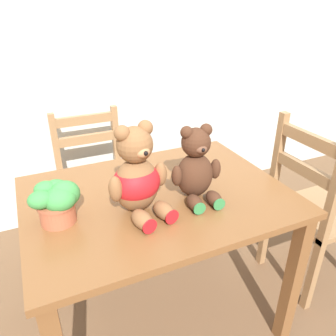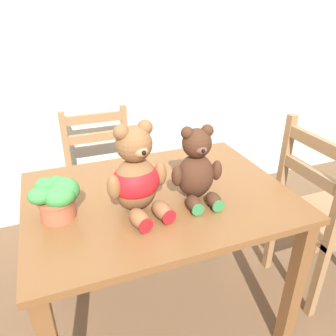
{
  "view_description": "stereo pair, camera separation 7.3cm",
  "coord_description": "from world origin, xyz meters",
  "px_view_note": "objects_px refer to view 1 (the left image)",
  "views": [
    {
      "loc": [
        -0.47,
        -0.72,
        1.52
      ],
      "look_at": [
        0.02,
        0.35,
        0.93
      ],
      "focal_mm": 35.0,
      "sensor_mm": 36.0,
      "label": 1
    },
    {
      "loc": [
        -0.4,
        -0.75,
        1.52
      ],
      "look_at": [
        0.02,
        0.35,
        0.93
      ],
      "focal_mm": 35.0,
      "sensor_mm": 36.0,
      "label": 2
    }
  ],
  "objects_px": {
    "wooden_chair_side": "(314,210)",
    "teddy_bear_right": "(196,168)",
    "potted_plant": "(57,201)",
    "teddy_bear_left": "(137,178)",
    "wooden_chair_behind": "(95,180)"
  },
  "relations": [
    {
      "from": "wooden_chair_side",
      "to": "teddy_bear_right",
      "type": "bearing_deg",
      "value": -90.57
    },
    {
      "from": "wooden_chair_side",
      "to": "potted_plant",
      "type": "distance_m",
      "value": 1.38
    },
    {
      "from": "teddy_bear_left",
      "to": "potted_plant",
      "type": "relative_size",
      "value": 1.95
    },
    {
      "from": "wooden_chair_side",
      "to": "teddy_bear_right",
      "type": "xyz_separation_m",
      "value": [
        -0.77,
        0.01,
        0.42
      ]
    },
    {
      "from": "wooden_chair_side",
      "to": "teddy_bear_left",
      "type": "distance_m",
      "value": 1.11
    },
    {
      "from": "teddy_bear_left",
      "to": "teddy_bear_right",
      "type": "xyz_separation_m",
      "value": [
        0.26,
        -0.0,
        -0.01
      ]
    },
    {
      "from": "wooden_chair_side",
      "to": "potted_plant",
      "type": "height_order",
      "value": "wooden_chair_side"
    },
    {
      "from": "teddy_bear_right",
      "to": "wooden_chair_behind",
      "type": "bearing_deg",
      "value": -69.96
    },
    {
      "from": "teddy_bear_right",
      "to": "wooden_chair_side",
      "type": "bearing_deg",
      "value": -176.61
    },
    {
      "from": "teddy_bear_left",
      "to": "potted_plant",
      "type": "distance_m",
      "value": 0.31
    },
    {
      "from": "wooden_chair_behind",
      "to": "potted_plant",
      "type": "relative_size",
      "value": 4.82
    },
    {
      "from": "wooden_chair_side",
      "to": "teddy_bear_left",
      "type": "height_order",
      "value": "teddy_bear_left"
    },
    {
      "from": "wooden_chair_behind",
      "to": "wooden_chair_side",
      "type": "xyz_separation_m",
      "value": [
        1.03,
        -0.91,
        0.03
      ]
    },
    {
      "from": "wooden_chair_side",
      "to": "teddy_bear_right",
      "type": "height_order",
      "value": "teddy_bear_right"
    },
    {
      "from": "teddy_bear_left",
      "to": "wooden_chair_side",
      "type": "bearing_deg",
      "value": 168.04
    }
  ]
}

